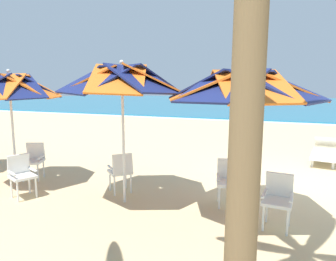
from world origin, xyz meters
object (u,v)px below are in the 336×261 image
Objects in this scene: beach_umbrella_1 at (122,81)px; plastic_chair_3 at (34,159)px; beach_umbrella_0 at (243,87)px; sun_lounger_1 at (324,152)px; plastic_chair_1 at (229,179)px; plastic_chair_4 at (21,173)px; plastic_chair_2 at (121,170)px; beachgoer_seated at (240,121)px; plastic_chair_0 at (278,197)px; beach_umbrella_2 at (10,87)px.

plastic_chair_3 is at bearing 169.42° from beach_umbrella_1.
sun_lounger_1 is at bearing 70.40° from beach_umbrella_0.
plastic_chair_3 is 0.39× the size of sun_lounger_1.
plastic_chair_1 is 4.81m from sun_lounger_1.
beach_umbrella_1 reaches higher than plastic_chair_4.
beach_umbrella_1 reaches higher than plastic_chair_2.
plastic_chair_2 is (-2.50, 0.45, -1.73)m from beach_umbrella_0.
plastic_chair_1 is 11.32m from beachgoer_seated.
plastic_chair_1 is 0.39× the size of sun_lounger_1.
beachgoer_seated is (-1.37, 11.24, -0.20)m from plastic_chair_1.
plastic_chair_4 is at bearing -151.85° from plastic_chair_2.
plastic_chair_0 is at bearing -103.22° from sun_lounger_1.
plastic_chair_2 is 0.94× the size of beachgoer_seated.
plastic_chair_3 is (-4.96, 0.54, -1.73)m from beach_umbrella_0.
plastic_chair_3 is (-4.67, -0.11, 0.00)m from plastic_chair_1.
plastic_chair_1 and plastic_chair_2 have the same top height.
plastic_chair_1 is 1.00× the size of plastic_chair_4.
beach_umbrella_0 reaches higher than plastic_chair_3.
plastic_chair_1 is (-0.29, 0.65, -1.73)m from beach_umbrella_0.
beachgoer_seated is (-2.26, 11.88, -0.20)m from plastic_chair_0.
beach_umbrella_2 is at bearing -143.32° from sun_lounger_1.
sun_lounger_1 is at bearing 64.54° from plastic_chair_1.
beach_umbrella_1 is at bearing -92.51° from beachgoer_seated.
beachgoer_seated is at bearing 74.59° from beach_umbrella_2.
plastic_chair_3 is (-2.78, 0.52, -1.84)m from beach_umbrella_1.
beachgoer_seated is (-3.43, 6.90, 0.01)m from sun_lounger_1.
beach_umbrella_0 is at bearing -109.60° from sun_lounger_1.
plastic_chair_0 is 1.00× the size of plastic_chair_1.
plastic_chair_4 reaches higher than sun_lounger_1.
plastic_chair_2 is 6.24m from sun_lounger_1.
plastic_chair_0 and plastic_chair_1 have the same top height.
beachgoer_seated is at bearing 116.45° from sun_lounger_1.
beach_umbrella_0 is 2.97× the size of plastic_chair_4.
beachgoer_seated is (3.28, 11.90, -1.91)m from beach_umbrella_2.
plastic_chair_3 is at bearing -106.22° from beachgoer_seated.
plastic_chair_0 is 1.00× the size of plastic_chair_4.
plastic_chair_0 is 1.00× the size of plastic_chair_3.
plastic_chair_0 is at bearing 0.20° from beach_umbrella_2.
beach_umbrella_0 reaches higher than plastic_chair_2.
plastic_chair_1 and plastic_chair_3 have the same top height.
plastic_chair_2 is at bearing 28.15° from plastic_chair_4.
plastic_chair_1 is at bearing 18.39° from beach_umbrella_1.
plastic_chair_0 and plastic_chair_3 have the same top height.
plastic_chair_4 is (0.69, -0.48, -1.71)m from beach_umbrella_2.
beach_umbrella_0 is 1.16× the size of sun_lounger_1.
plastic_chair_2 and plastic_chair_3 have the same top height.
beachgoer_seated is at bearing 78.17° from plastic_chair_4.
sun_lounger_1 is at bearing -63.55° from beachgoer_seated.
beach_umbrella_2 is 2.80× the size of beachgoer_seated.
beach_umbrella_2 is (-4.94, -0.01, -0.02)m from beach_umbrella_0.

